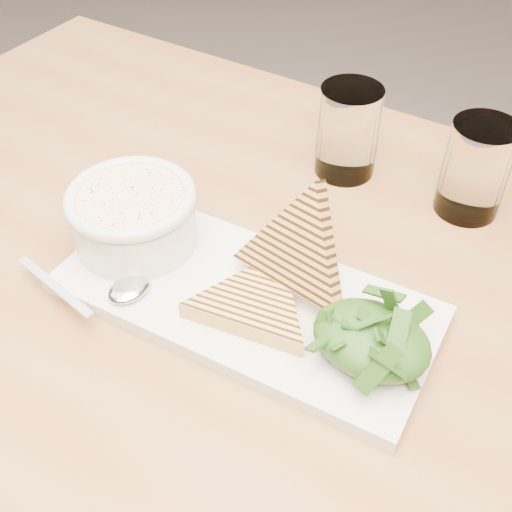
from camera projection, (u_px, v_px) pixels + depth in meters
The scene contains 14 objects.
table_top at pixel (242, 301), 0.67m from camera, with size 1.21×0.81×0.04m, color olive.
table_leg_bl at pixel (116, 209), 1.35m from camera, with size 0.06×0.06×0.70m, color olive.
platter at pixel (245, 299), 0.63m from camera, with size 0.37×0.17×0.02m, color silver.
soup_bowl at pixel (135, 222), 0.67m from camera, with size 0.13×0.13×0.05m, color silver.
soup at pixel (131, 199), 0.64m from camera, with size 0.11×0.11×0.01m, color #EECE8E.
bowl_rim at pixel (130, 197), 0.64m from camera, with size 0.13×0.13×0.01m, color silver.
sandwich_flat at pixel (255, 304), 0.60m from camera, with size 0.14×0.14×0.02m, color gold, non-canonical shape.
sandwich_lean at pixel (297, 250), 0.60m from camera, with size 0.14×0.14×0.08m, color gold, non-canonical shape.
salad_base at pixel (371, 339), 0.56m from camera, with size 0.11×0.08×0.04m, color #163811.
arugula_pile at pixel (372, 335), 0.55m from camera, with size 0.11×0.10×0.05m, color #2D5A17, non-canonical shape.
spoon_bowl at pixel (129, 289), 0.62m from camera, with size 0.03×0.05×0.01m, color silver.
spoon_handle at pixel (55, 286), 0.63m from camera, with size 0.11×0.01×0.00m, color silver.
glass_near at pixel (348, 132), 0.76m from camera, with size 0.07×0.07×0.11m, color white.
glass_far at pixel (476, 169), 0.71m from camera, with size 0.07×0.07×0.11m, color white.
Camera 1 is at (0.27, -0.19, 1.21)m, focal length 45.00 mm.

